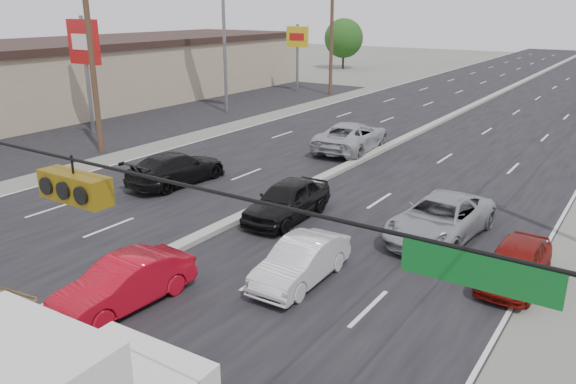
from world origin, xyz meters
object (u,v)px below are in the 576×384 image
(utility_pole_left_b, at_px, (91,56))
(pole_sign_mid, at_px, (84,49))
(queue_car_b, at_px, (301,262))
(queue_car_e, at_px, (516,263))
(oncoming_near, at_px, (176,169))
(oncoming_far, at_px, (352,137))
(red_sedan, at_px, (124,284))
(queue_car_a, at_px, (287,201))
(pole_sign_far, at_px, (297,42))
(tree_left_far, at_px, (344,38))
(utility_pole_left_c, at_px, (332,35))
(queue_car_c, at_px, (440,219))

(utility_pole_left_b, bearing_deg, pole_sign_mid, 146.31)
(pole_sign_mid, relative_size, queue_car_b, 1.86)
(queue_car_e, bearing_deg, utility_pole_left_b, 172.60)
(queue_car_e, xyz_separation_m, oncoming_near, (-14.70, 1.58, 0.08))
(queue_car_e, relative_size, oncoming_near, 0.76)
(utility_pole_left_b, height_order, oncoming_far, utility_pole_left_b)
(queue_car_b, xyz_separation_m, oncoming_near, (-9.59, 4.84, 0.09))
(queue_car_b, distance_m, oncoming_near, 10.74)
(red_sedan, relative_size, queue_car_a, 0.93)
(pole_sign_far, bearing_deg, queue_car_e, -47.98)
(pole_sign_far, bearing_deg, utility_pole_left_b, -82.03)
(tree_left_far, xyz_separation_m, queue_car_e, (31.60, -48.41, -3.09))
(utility_pole_left_b, height_order, tree_left_far, utility_pole_left_b)
(tree_left_far, bearing_deg, red_sedan, -67.10)
(tree_left_far, distance_m, red_sedan, 60.22)
(utility_pole_left_c, bearing_deg, tree_left_far, 115.41)
(red_sedan, distance_m, queue_car_e, 10.78)
(queue_car_e, xyz_separation_m, oncoming_far, (-11.00, 11.18, 0.16))
(pole_sign_far, height_order, oncoming_near, pole_sign_far)
(pole_sign_mid, distance_m, pole_sign_far, 22.03)
(red_sedan, relative_size, oncoming_near, 0.81)
(pole_sign_far, bearing_deg, pole_sign_mid, -92.60)
(oncoming_near, relative_size, oncoming_far, 0.85)
(queue_car_a, bearing_deg, queue_car_e, -6.74)
(red_sedan, xyz_separation_m, queue_car_c, (5.30, 9.00, 0.05))
(pole_sign_mid, xyz_separation_m, queue_car_e, (26.60, -6.41, -4.49))
(utility_pole_left_c, relative_size, pole_sign_mid, 1.43)
(oncoming_near, bearing_deg, pole_sign_far, -64.88)
(utility_pole_left_b, xyz_separation_m, queue_car_b, (16.99, -6.67, -4.49))
(queue_car_e, bearing_deg, pole_sign_far, 133.39)
(tree_left_far, bearing_deg, queue_car_c, -58.26)
(utility_pole_left_c, distance_m, pole_sign_far, 3.57)
(tree_left_far, bearing_deg, pole_sign_mid, -83.21)
(queue_car_a, xyz_separation_m, queue_car_b, (3.09, -3.93, -0.11))
(pole_sign_far, relative_size, queue_car_c, 1.18)
(red_sedan, height_order, oncoming_far, oncoming_far)
(queue_car_a, bearing_deg, oncoming_near, 170.00)
(utility_pole_left_c, height_order, queue_car_c, utility_pole_left_c)
(queue_car_c, bearing_deg, queue_car_b, -108.30)
(utility_pole_left_c, relative_size, pole_sign_far, 1.67)
(red_sedan, bearing_deg, pole_sign_far, 119.37)
(utility_pole_left_b, height_order, pole_sign_mid, utility_pole_left_b)
(queue_car_a, bearing_deg, tree_left_far, 114.06)
(tree_left_far, relative_size, queue_car_a, 1.44)
(queue_car_e, bearing_deg, queue_car_b, -146.08)
(pole_sign_far, xyz_separation_m, queue_car_b, (20.49, -31.67, -3.79))
(pole_sign_mid, height_order, red_sedan, pole_sign_mid)
(red_sedan, relative_size, queue_car_c, 0.78)
(queue_car_a, height_order, queue_car_b, queue_car_a)
(tree_left_far, relative_size, oncoming_far, 1.07)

